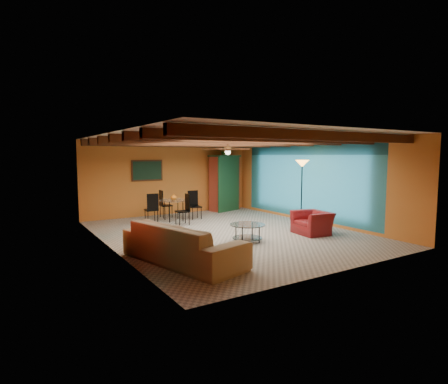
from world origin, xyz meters
TOP-DOWN VIEW (x-y plane):
  - room at (0.00, 0.11)m, footprint 6.52×8.01m
  - sofa at (-2.28, -1.89)m, footprint 1.77×2.98m
  - armchair at (1.96, -1.33)m, footprint 0.96×1.07m
  - coffee_table at (-0.13, -1.13)m, footprint 1.09×1.09m
  - dining_table at (-0.50, 2.57)m, footprint 2.00×2.00m
  - armoire at (2.20, 3.70)m, footprint 1.34×0.95m
  - floor_lamp at (2.65, -0.16)m, footprint 0.49×0.49m
  - ceiling_fan at (0.00, 0.00)m, footprint 1.50×1.50m
  - painting at (-0.90, 3.96)m, footprint 1.05×0.03m
  - potted_plant at (2.20, 3.70)m, footprint 0.46×0.40m
  - vase at (-0.50, 2.57)m, footprint 0.24×0.24m

SIDE VIEW (x-z plane):
  - coffee_table at x=-0.13m, z-range 0.00..0.46m
  - armchair at x=1.96m, z-range 0.00..0.63m
  - sofa at x=-2.28m, z-range 0.00..0.82m
  - dining_table at x=-0.50m, z-range 0.00..0.98m
  - floor_lamp at x=2.65m, z-range 0.00..2.05m
  - armoire at x=2.20m, z-range 0.00..2.13m
  - vase at x=-0.50m, z-range 0.98..1.19m
  - painting at x=-0.90m, z-range 1.32..1.97m
  - ceiling_fan at x=0.00m, z-range 2.14..2.58m
  - room at x=0.00m, z-range 1.01..3.72m
  - potted_plant at x=2.20m, z-range 2.13..2.62m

